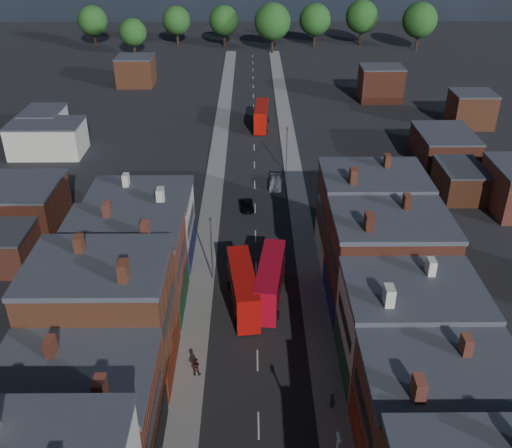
{
  "coord_description": "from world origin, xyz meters",
  "views": [
    {
      "loc": [
        -0.51,
        -26.11,
        39.12
      ],
      "look_at": [
        0.0,
        32.9,
        5.87
      ],
      "focal_mm": 40.0,
      "sensor_mm": 36.0,
      "label": 1
    }
  ],
  "objects_px": {
    "ped_1": "(195,367)",
    "bus_0": "(243,288)",
    "bus_1": "(270,281)",
    "bus_2": "(261,116)",
    "car_2": "(247,206)",
    "ped_3": "(332,401)",
    "car_3": "(275,183)"
  },
  "relations": [
    {
      "from": "bus_1",
      "to": "ped_1",
      "type": "relative_size",
      "value": 5.79
    },
    {
      "from": "ped_1",
      "to": "ped_3",
      "type": "xyz_separation_m",
      "value": [
        12.39,
        -4.2,
        -0.13
      ]
    },
    {
      "from": "car_2",
      "to": "ped_1",
      "type": "height_order",
      "value": "ped_1"
    },
    {
      "from": "bus_0",
      "to": "ped_1",
      "type": "relative_size",
      "value": 5.72
    },
    {
      "from": "bus_0",
      "to": "car_3",
      "type": "bearing_deg",
      "value": 73.8
    },
    {
      "from": "bus_0",
      "to": "bus_1",
      "type": "bearing_deg",
      "value": 15.4
    },
    {
      "from": "car_2",
      "to": "ped_1",
      "type": "bearing_deg",
      "value": -102.52
    },
    {
      "from": "ped_3",
      "to": "car_3",
      "type": "bearing_deg",
      "value": -19.99
    },
    {
      "from": "bus_0",
      "to": "ped_3",
      "type": "xyz_separation_m",
      "value": [
        8.02,
        -14.84,
        -1.55
      ]
    },
    {
      "from": "bus_0",
      "to": "car_2",
      "type": "bearing_deg",
      "value": 81.91
    },
    {
      "from": "ped_1",
      "to": "car_2",
      "type": "bearing_deg",
      "value": -97.28
    },
    {
      "from": "bus_2",
      "to": "ped_1",
      "type": "xyz_separation_m",
      "value": [
        -7.37,
        -68.56,
        -1.38
      ]
    },
    {
      "from": "bus_0",
      "to": "car_2",
      "type": "relative_size",
      "value": 2.67
    },
    {
      "from": "bus_1",
      "to": "car_3",
      "type": "relative_size",
      "value": 2.35
    },
    {
      "from": "bus_1",
      "to": "ped_3",
      "type": "xyz_separation_m",
      "value": [
        5.02,
        -16.1,
        -1.58
      ]
    },
    {
      "from": "car_2",
      "to": "car_3",
      "type": "relative_size",
      "value": 0.87
    },
    {
      "from": "car_2",
      "to": "car_3",
      "type": "distance_m",
      "value": 8.67
    },
    {
      "from": "bus_1",
      "to": "bus_2",
      "type": "bearing_deg",
      "value": 97.9
    },
    {
      "from": "bus_2",
      "to": "car_2",
      "type": "xyz_separation_m",
      "value": [
        -2.7,
        -34.81,
        -1.89
      ]
    },
    {
      "from": "bus_2",
      "to": "car_2",
      "type": "bearing_deg",
      "value": -90.5
    },
    {
      "from": "bus_1",
      "to": "car_2",
      "type": "relative_size",
      "value": 2.7
    },
    {
      "from": "car_2",
      "to": "ped_1",
      "type": "xyz_separation_m",
      "value": [
        -4.67,
        -33.74,
        0.51
      ]
    },
    {
      "from": "bus_2",
      "to": "ped_1",
      "type": "height_order",
      "value": "bus_2"
    },
    {
      "from": "bus_1",
      "to": "ped_3",
      "type": "bearing_deg",
      "value": -64.79
    },
    {
      "from": "bus_2",
      "to": "ped_1",
      "type": "relative_size",
      "value": 5.59
    },
    {
      "from": "ped_1",
      "to": "bus_0",
      "type": "bearing_deg",
      "value": -111.73
    },
    {
      "from": "bus_2",
      "to": "bus_1",
      "type": "bearing_deg",
      "value": -86.06
    },
    {
      "from": "car_2",
      "to": "car_3",
      "type": "bearing_deg",
      "value": 54.4
    },
    {
      "from": "bus_0",
      "to": "car_2",
      "type": "xyz_separation_m",
      "value": [
        0.3,
        23.11,
        -1.93
      ]
    },
    {
      "from": "bus_1",
      "to": "car_3",
      "type": "distance_m",
      "value": 29.39
    },
    {
      "from": "ped_1",
      "to": "bus_2",
      "type": "bearing_deg",
      "value": -95.53
    },
    {
      "from": "car_3",
      "to": "ped_3",
      "type": "xyz_separation_m",
      "value": [
        3.26,
        -45.38,
        0.26
      ]
    }
  ]
}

